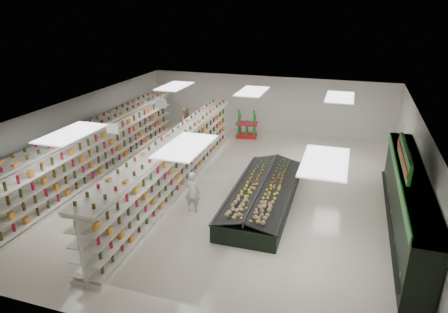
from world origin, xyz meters
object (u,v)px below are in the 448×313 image
(gondola_center, at_px, (175,165))
(soda_endcap, at_px, (247,125))
(shopper_main, at_px, (192,192))
(shopper_background, at_px, (187,124))
(gondola_left, at_px, (96,152))
(produce_island, at_px, (263,194))

(gondola_center, xyz_separation_m, soda_endcap, (1.07, 7.18, -0.29))
(gondola_center, relative_size, shopper_main, 8.26)
(gondola_center, bearing_deg, shopper_background, 106.45)
(gondola_left, height_order, shopper_background, gondola_left)
(shopper_main, distance_m, shopper_background, 7.99)
(soda_endcap, distance_m, shopper_main, 8.78)
(shopper_main, bearing_deg, gondola_left, -18.96)
(produce_island, xyz_separation_m, shopper_main, (-2.31, -1.33, 0.35))
(soda_endcap, bearing_deg, gondola_left, -124.76)
(soda_endcap, bearing_deg, produce_island, -70.75)
(soda_endcap, height_order, shopper_main, shopper_main)
(shopper_main, bearing_deg, shopper_background, -66.35)
(gondola_left, bearing_deg, shopper_main, -19.51)
(shopper_background, bearing_deg, gondola_center, -135.64)
(soda_endcap, relative_size, shopper_main, 0.97)
(soda_endcap, xyz_separation_m, shopper_main, (0.29, -8.78, 0.05))
(soda_endcap, xyz_separation_m, shopper_background, (-2.96, -1.49, 0.20))
(gondola_center, bearing_deg, gondola_left, 175.93)
(produce_island, bearing_deg, soda_endcap, 109.25)
(produce_island, relative_size, shopper_background, 3.35)
(gondola_center, height_order, shopper_background, gondola_center)
(gondola_left, relative_size, gondola_center, 1.05)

